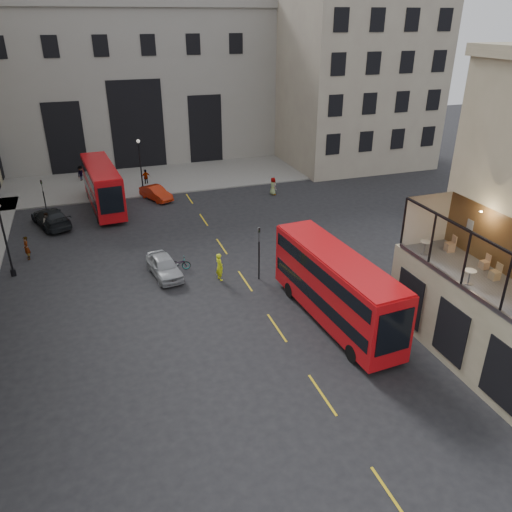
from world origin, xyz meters
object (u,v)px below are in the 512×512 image
object	(u,v)px
pedestrian_c	(146,177)
cafe_table_mid	(470,275)
pedestrian_a	(48,223)
car_a	(164,266)
bus_far	(102,184)
bus_near	(335,285)
cafe_chair_d	(450,246)
pedestrian_e	(27,248)
street_lamp_b	(141,168)
cafe_chair_c	(484,264)
cafe_chair_b	(495,274)
car_c	(51,218)
pedestrian_d	(273,186)
street_lamp_a	(6,244)
car_b	(156,193)
bicycle	(178,264)
traffic_light_far	(44,195)
pedestrian_b	(81,174)
traffic_light_near	(259,247)
cyclist	(219,267)

from	to	relation	value
pedestrian_c	cafe_table_mid	distance (m)	37.74
pedestrian_a	car_a	bearing A→B (deg)	-53.46
bus_far	cafe_table_mid	bearing A→B (deg)	-62.28
bus_near	pedestrian_a	xyz separation A→B (m)	(-16.27, 19.73, -1.55)
bus_far	cafe_table_mid	distance (m)	33.71
cafe_chair_d	pedestrian_e	bearing A→B (deg)	144.03
cafe_table_mid	street_lamp_b	bearing A→B (deg)	108.91
cafe_chair_c	street_lamp_b	bearing A→B (deg)	112.35
cafe_chair_c	cafe_chair_d	world-z (taller)	cafe_chair_d
street_lamp_b	pedestrian_a	distance (m)	12.43
cafe_chair_c	cafe_chair_b	bearing A→B (deg)	-107.46
car_c	pedestrian_d	bearing A→B (deg)	165.50
street_lamp_a	car_b	size ratio (longest dim) A/B	1.32
pedestrian_e	street_lamp_b	bearing A→B (deg)	125.69
bicycle	traffic_light_far	bearing A→B (deg)	43.04
cafe_chair_b	cafe_chair_d	world-z (taller)	cafe_chair_d
car_c	pedestrian_e	xyz separation A→B (m)	(-1.51, -6.31, 0.11)
pedestrian_a	pedestrian_e	distance (m)	5.06
car_b	cafe_chair_c	size ratio (longest dim) A/B	5.19
car_b	cafe_chair_d	distance (m)	30.20
traffic_light_far	cafe_table_mid	distance (m)	34.71
pedestrian_b	pedestrian_c	bearing A→B (deg)	-80.63
car_b	car_c	distance (m)	10.37
bus_far	bicycle	size ratio (longest dim) A/B	5.94
car_a	cafe_chair_b	bearing A→B (deg)	-53.79
bus_far	cafe_chair_d	size ratio (longest dim) A/B	11.65
bus_far	car_b	world-z (taller)	bus_far
street_lamp_b	pedestrian_c	bearing A→B (deg)	72.80
traffic_light_near	cafe_chair_b	xyz separation A→B (m)	(8.12, -11.87, 2.43)
car_b	car_c	xyz separation A→B (m)	(-9.56, -4.00, 0.11)
pedestrian_e	pedestrian_d	bearing A→B (deg)	92.41
car_a	pedestrian_d	world-z (taller)	pedestrian_d
car_a	pedestrian_e	distance (m)	10.92
pedestrian_a	cafe_chair_d	xyz separation A→B (m)	(22.02, -21.83, 4.00)
street_lamp_a	pedestrian_b	bearing A→B (deg)	76.55
car_a	pedestrian_b	xyz separation A→B (m)	(-4.83, 24.92, 0.15)
cyclist	pedestrian_b	distance (m)	27.99
car_a	pedestrian_a	world-z (taller)	pedestrian_a
cafe_chair_d	pedestrian_d	bearing A→B (deg)	92.04
car_b	pedestrian_b	size ratio (longest dim) A/B	2.31
cafe_table_mid	cafe_chair_d	world-z (taller)	cafe_chair_d
street_lamp_a	cyclist	world-z (taller)	street_lamp_a
pedestrian_b	car_b	bearing A→B (deg)	-104.68
pedestrian_d	pedestrian_c	bearing A→B (deg)	43.96
bicycle	cyclist	distance (m)	3.44
traffic_light_near	pedestrian_b	distance (m)	29.60
bus_far	cafe_chair_b	size ratio (longest dim) A/B	12.64
traffic_light_far	cafe_chair_b	world-z (taller)	cafe_chair_b
traffic_light_far	car_b	size ratio (longest dim) A/B	0.94
traffic_light_far	bus_near	world-z (taller)	bus_near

